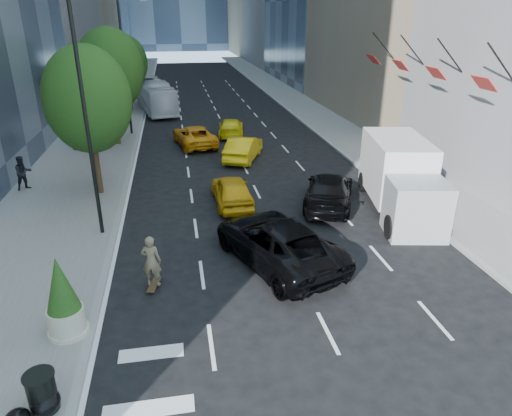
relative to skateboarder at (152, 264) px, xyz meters
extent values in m
plane|color=black|center=(4.21, 0.59, -0.94)|extent=(160.00, 160.00, 0.00)
cube|color=slate|center=(-4.79, 30.59, -0.86)|extent=(6.00, 120.00, 0.15)
cube|color=slate|center=(14.21, 30.59, -0.86)|extent=(4.00, 120.00, 0.15)
cylinder|color=black|center=(-2.29, 4.59, 4.21)|extent=(0.16, 0.16, 10.00)
cylinder|color=black|center=(-2.29, 22.59, 4.21)|extent=(0.16, 0.16, 10.00)
cube|color=#99998C|center=(-0.49, 22.59, 8.81)|extent=(0.50, 0.22, 0.15)
cylinder|color=#322413|center=(-2.99, 9.59, 0.79)|extent=(0.30, 0.30, 3.15)
ellipsoid|color=black|center=(-2.99, 9.59, 4.04)|extent=(4.20, 4.20, 5.25)
cylinder|color=#322413|center=(-2.99, 19.59, 0.90)|extent=(0.30, 0.30, 3.38)
ellipsoid|color=black|center=(-2.99, 19.59, 4.39)|extent=(4.50, 4.50, 5.62)
cylinder|color=#322413|center=(-2.99, 32.59, 0.68)|extent=(0.30, 0.30, 2.93)
ellipsoid|color=black|center=(-2.99, 32.59, 3.70)|extent=(3.90, 3.90, 4.88)
cylinder|color=black|center=(-2.19, 40.59, 1.81)|extent=(0.14, 0.14, 5.20)
imported|color=black|center=(-2.19, 40.59, 3.41)|extent=(2.48, 0.53, 1.00)
cylinder|color=black|center=(15.36, 4.59, 5.91)|extent=(1.75, 0.08, 1.75)
cube|color=#B22E29|center=(14.71, 4.59, 5.06)|extent=(0.64, 1.30, 0.64)
cylinder|color=black|center=(15.36, 8.59, 5.91)|extent=(1.75, 0.08, 1.75)
cube|color=#B22E29|center=(14.71, 8.59, 5.06)|extent=(0.64, 1.30, 0.64)
cylinder|color=black|center=(15.36, 12.59, 5.91)|extent=(1.75, 0.08, 1.75)
cube|color=#B22E29|center=(14.71, 12.59, 5.06)|extent=(0.64, 1.30, 0.64)
cylinder|color=black|center=(15.36, 16.59, 5.91)|extent=(1.75, 0.08, 1.75)
cube|color=#B22E29|center=(14.71, 16.59, 5.06)|extent=(0.64, 1.30, 0.64)
imported|color=brown|center=(0.00, 0.00, 0.00)|extent=(0.77, 0.60, 1.87)
imported|color=black|center=(4.64, 1.05, -0.08)|extent=(4.85, 6.81, 1.72)
imported|color=black|center=(8.41, 6.13, -0.14)|extent=(4.11, 5.90, 1.59)
imported|color=#DB9F0B|center=(3.68, 7.09, -0.20)|extent=(1.86, 4.38, 1.48)
imported|color=gold|center=(5.41, 14.59, -0.17)|extent=(3.27, 4.93, 1.53)
imported|color=orange|center=(2.44, 18.59, -0.21)|extent=(3.33, 5.58, 1.45)
imported|color=yellow|center=(5.41, 21.09, -0.28)|extent=(2.45, 4.74, 1.31)
imported|color=white|center=(-0.59, 32.11, 0.52)|extent=(4.35, 10.75, 2.92)
cube|color=silver|center=(11.65, 5.83, 1.00)|extent=(3.37, 5.19, 2.82)
cube|color=gray|center=(10.98, 2.34, 0.26)|extent=(2.75, 2.51, 2.40)
cylinder|color=black|center=(9.82, 2.13, -0.41)|extent=(0.56, 1.09, 1.04)
cylinder|color=black|center=(11.98, 1.72, -0.41)|extent=(0.56, 1.09, 1.04)
cylinder|color=black|center=(10.89, 7.67, -0.41)|extent=(0.56, 1.09, 1.04)
cylinder|color=black|center=(13.04, 7.26, -0.41)|extent=(0.56, 1.09, 1.04)
imported|color=black|center=(-6.99, 10.78, 0.13)|extent=(1.13, 1.09, 1.83)
imported|color=black|center=(-5.78, 18.33, -0.02)|extent=(0.92, 0.89, 1.54)
cylinder|color=black|center=(-2.39, -5.10, -0.29)|extent=(0.66, 0.66, 0.99)
cylinder|color=beige|center=(-2.39, -2.23, -0.37)|extent=(1.05, 1.05, 0.84)
cone|color=black|center=(-2.39, -2.23, 0.89)|extent=(0.95, 0.95, 1.68)
ellipsoid|color=black|center=(-2.32, -5.20, -0.50)|extent=(0.67, 0.73, 0.57)
camera|label=1|loc=(1.12, -13.99, 7.88)|focal=32.00mm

